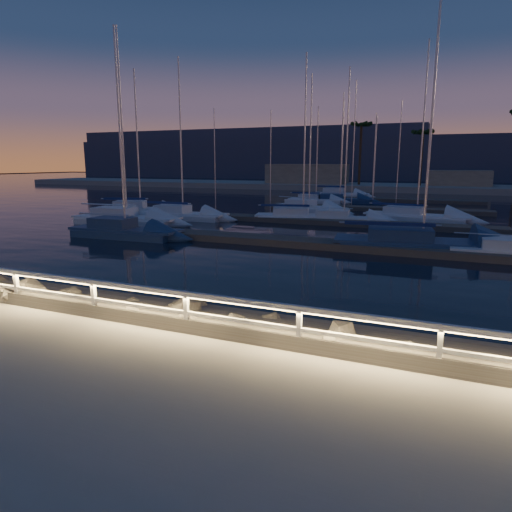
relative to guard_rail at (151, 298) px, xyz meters
The scene contains 21 objects.
ground 0.78m from the guard_rail, ahead, with size 400.00×400.00×0.00m, color gray.
harbor_water 31.27m from the guard_rail, 89.87° to the left, with size 400.00×440.00×0.60m.
guard_rail is the anchor object (origin of this frame).
riprap 5.23m from the guard_rail, 15.52° to the left, with size 27.80×2.69×1.26m.
floating_docks 32.52m from the guard_rail, 89.88° to the left, with size 22.00×36.00×0.40m.
far_shore 74.05m from the guard_rail, 90.04° to the left, with size 160.00×14.00×5.20m.
palm_left 73.04m from the guard_rail, 96.29° to the left, with size 3.00×3.00×11.20m.
palm_center 73.47m from the guard_rail, 88.38° to the left, with size 3.00×3.00×9.70m.
distant_hills 135.56m from the guard_rail, 99.37° to the left, with size 230.00×37.50×18.00m.
sailboat_a 19.23m from the guard_rail, 131.24° to the left, with size 7.76×2.64×13.12m.
sailboat_b 25.91m from the guard_rail, 130.39° to the left, with size 8.96×3.44×14.91m.
sailboat_c 27.43m from the guard_rail, 99.28° to the left, with size 8.19×4.13×13.40m.
sailboat_d 18.06m from the guard_rail, 72.12° to the left, with size 9.89×4.23×16.21m.
sailboat_e 32.86m from the guard_rail, 127.80° to the left, with size 7.95×4.88×13.23m.
sailboat_f 28.17m from the guard_rail, 120.64° to the left, with size 7.96×2.72×13.39m.
sailboat_g 27.26m from the guard_rail, 92.07° to the left, with size 7.28×2.73×12.10m.
sailboat_j 34.94m from the guard_rail, 99.97° to the left, with size 8.00×4.35×13.14m.
sailboat_k 45.96m from the guard_rail, 96.89° to the left, with size 7.87×3.79×12.88m.
sailboat_l 31.50m from the guard_rail, 82.13° to the left, with size 8.83×3.76×14.47m.
sailboat_m 55.54m from the guard_rail, 97.78° to the left, with size 7.84×2.92×13.15m.
sailboat_n 45.08m from the guard_rail, 100.37° to the left, with size 6.77×2.47×11.31m.
Camera 1 is at (6.95, -9.49, 4.26)m, focal length 32.00 mm.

